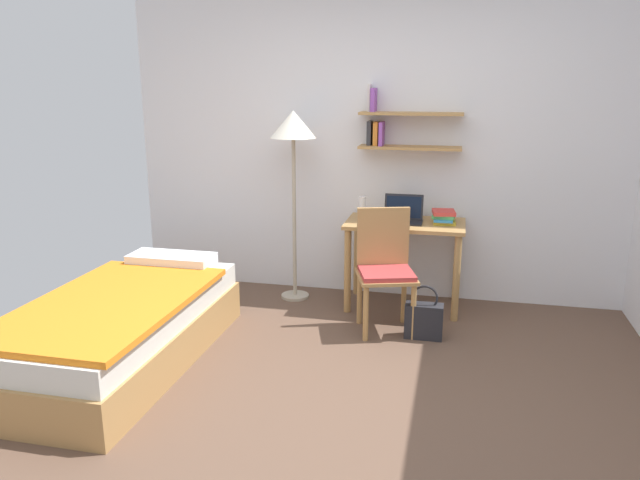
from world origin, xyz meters
name	(u,v)px	position (x,y,z in m)	size (l,w,h in m)	color
ground_plane	(335,404)	(0.00, 0.00, 0.00)	(5.28, 5.28, 0.00)	brown
wall_back	(384,145)	(0.00, 2.02, 1.30)	(4.40, 0.27, 2.60)	white
bed	(123,328)	(-1.49, 0.24, 0.24)	(0.94, 1.95, 0.54)	#B2844C
desk	(405,239)	(0.23, 1.70, 0.58)	(0.95, 0.55, 0.72)	#B2844C
desk_chair	(385,266)	(0.13, 1.20, 0.50)	(0.51, 0.50, 0.91)	#B2844C
standing_lamp	(293,136)	(-0.71, 1.71, 1.40)	(0.38, 0.38, 1.60)	#B2A893
laptop	(403,215)	(0.21, 1.71, 0.78)	(0.32, 0.22, 0.21)	black
water_bottle	(362,209)	(-0.12, 1.66, 0.82)	(0.06, 0.06, 0.20)	silver
book_stack	(444,217)	(0.53, 1.72, 0.78)	(0.20, 0.22, 0.11)	gold
handbag	(424,320)	(0.44, 1.09, 0.14)	(0.27, 0.13, 0.40)	#232328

